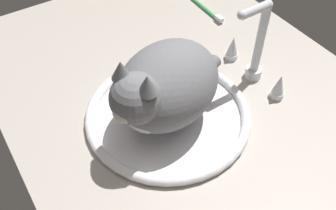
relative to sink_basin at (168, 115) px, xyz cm
name	(u,v)px	position (x,y,z in cm)	size (l,w,h in cm)	color
countertop	(194,106)	(-0.78, 7.81, -2.41)	(116.39, 80.34, 3.00)	#ADA399
sink_basin	(168,115)	(0.00, 0.00, 0.00)	(36.39, 36.39, 2.11)	white
faucet	(256,52)	(0.00, 24.03, 7.05)	(19.74, 9.99, 21.34)	silver
cat	(163,87)	(0.56, -1.55, 9.66)	(25.80, 32.99, 19.11)	slate
toothbrush	(204,8)	(-29.80, 31.90, -0.30)	(18.02, 1.48, 1.70)	#3FB266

